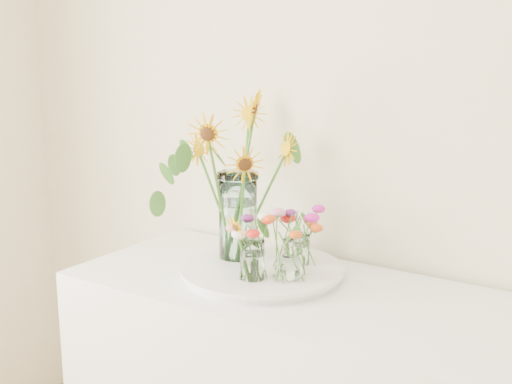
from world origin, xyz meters
TOP-DOWN VIEW (x-y plane):
  - tray at (-0.66, 1.95)m, footprint 0.47×0.47m
  - mason_jar at (-0.78, 1.99)m, footprint 0.15×0.15m
  - sunflower_bouquet at (-0.78, 1.99)m, footprint 0.76×0.76m
  - small_vase_a at (-0.63, 1.85)m, footprint 0.08×0.08m
  - wildflower_posy_a at (-0.63, 1.85)m, footprint 0.18×0.18m
  - small_vase_b at (-0.54, 1.91)m, footprint 0.10×0.10m
  - wildflower_posy_b at (-0.54, 1.91)m, footprint 0.23×0.23m
  - small_vase_c at (-0.58, 2.04)m, footprint 0.06×0.06m
  - wildflower_posy_c at (-0.58, 2.04)m, footprint 0.19×0.19m

SIDE VIEW (x-z plane):
  - tray at x=-0.66m, z-range 0.90..0.92m
  - small_vase_c at x=-0.58m, z-range 0.93..1.02m
  - small_vase_a at x=-0.63m, z-range 0.93..1.05m
  - small_vase_b at x=-0.54m, z-range 0.93..1.05m
  - wildflower_posy_c at x=-0.58m, z-range 0.93..1.11m
  - wildflower_posy_a at x=-0.63m, z-range 0.93..1.14m
  - wildflower_posy_b at x=-0.54m, z-range 0.93..1.14m
  - mason_jar at x=-0.78m, z-range 0.93..1.20m
  - sunflower_bouquet at x=-0.78m, z-range 0.93..1.45m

